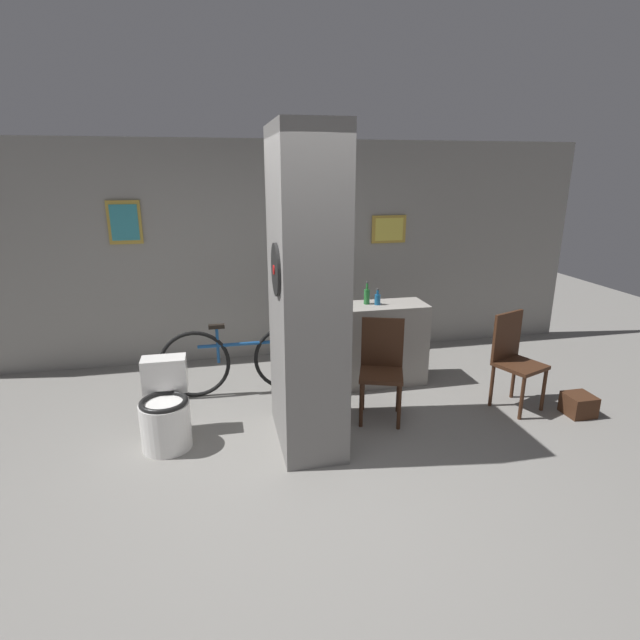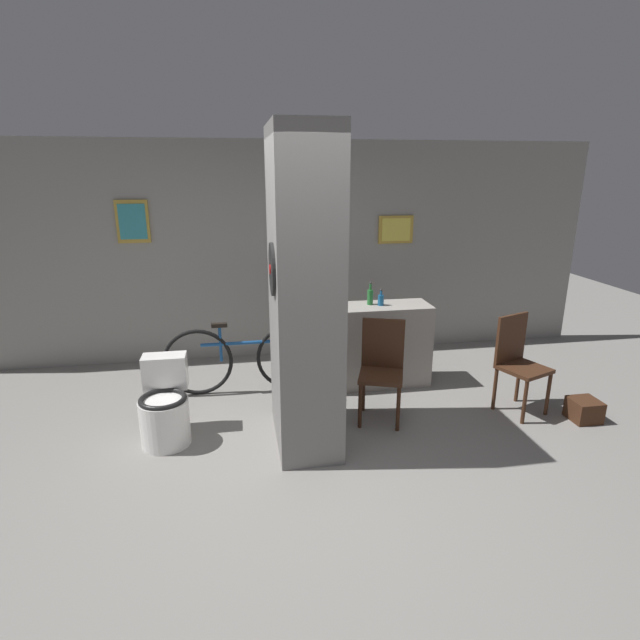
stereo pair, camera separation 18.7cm
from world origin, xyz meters
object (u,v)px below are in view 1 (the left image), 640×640
Objects in this scene: toilet at (165,412)px; chair_near_pillar at (382,365)px; bottle_tall at (367,296)px; bicycle at (242,360)px; chair_by_doorway at (514,357)px.

toilet is 0.75× the size of chair_near_pillar.
toilet is at bearing -156.00° from bottle_tall.
bicycle is at bearing 167.22° from chair_near_pillar.
bottle_tall reaches higher than toilet.
bottle_tall is (-1.24, 0.88, 0.46)m from chair_by_doorway.
toilet is 2.34m from bottle_tall.
bicycle is (-1.24, 0.79, -0.15)m from chair_near_pillar.
bicycle reaches higher than toilet.
chair_by_doorway is 3.82× the size of bottle_tall.
bottle_tall is (2.05, 0.91, 0.68)m from toilet.
chair_by_doorway is 1.59m from bottle_tall.
bottle_tall is at bearing 102.82° from chair_near_pillar.
chair_by_doorway is at bearing -18.35° from bicycle.
bottle_tall reaches higher than chair_by_doorway.
chair_by_doorway reaches higher than bicycle.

